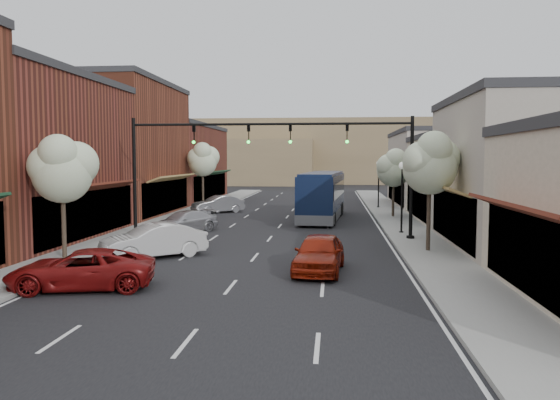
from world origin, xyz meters
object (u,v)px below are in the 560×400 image
(lamp_post_near, at_px, (402,186))
(parked_car_b, at_px, (154,241))
(coach_bus, at_px, (323,195))
(red_hatchback, at_px, (319,253))
(parked_car_c, at_px, (184,222))
(tree_right_far, at_px, (394,167))
(signal_mast_right, at_px, (369,159))
(tree_left_far, at_px, (203,159))
(tree_right_near, at_px, (431,162))
(signal_mast_left, at_px, (174,159))
(lamp_post_far, at_px, (379,176))
(parked_car_a, at_px, (81,269))
(tree_left_near, at_px, (62,168))
(parked_car_e, at_px, (218,204))

(lamp_post_near, xyz_separation_m, parked_car_b, (-12.48, -9.07, -2.20))
(coach_bus, distance_m, red_hatchback, 19.72)
(parked_car_b, distance_m, parked_car_c, 8.71)
(tree_right_far, height_order, parked_car_b, tree_right_far)
(signal_mast_right, bearing_deg, red_hatchback, -105.58)
(tree_left_far, bearing_deg, tree_right_near, -52.96)
(signal_mast_left, xyz_separation_m, parked_car_c, (-0.04, 2.08, -3.94))
(lamp_post_far, height_order, coach_bus, lamp_post_far)
(tree_left_far, bearing_deg, parked_car_b, -81.71)
(signal_mast_left, xyz_separation_m, lamp_post_far, (13.42, 20.00, -1.62))
(parked_car_b, bearing_deg, signal_mast_right, 83.59)
(signal_mast_right, xyz_separation_m, tree_right_far, (2.73, 11.95, -0.63))
(red_hatchback, bearing_deg, parked_car_a, -150.62)
(signal_mast_left, xyz_separation_m, red_hatchback, (8.72, -9.04, -3.84))
(tree_left_near, bearing_deg, tree_right_far, 50.31)
(tree_right_near, distance_m, red_hatchback, 8.11)
(tree_right_near, height_order, lamp_post_far, tree_right_near)
(tree_left_far, distance_m, parked_car_c, 16.55)
(lamp_post_far, bearing_deg, tree_left_near, -119.78)
(signal_mast_left, relative_size, parked_car_a, 1.62)
(tree_right_near, height_order, tree_left_near, tree_right_near)
(parked_car_a, height_order, parked_car_c, parked_car_a)
(signal_mast_right, bearing_deg, tree_left_far, 127.71)
(signal_mast_right, height_order, parked_car_a, signal_mast_right)
(signal_mast_left, relative_size, parked_car_e, 1.84)
(parked_car_a, height_order, parked_car_e, parked_car_e)
(red_hatchback, distance_m, parked_car_c, 14.16)
(signal_mast_left, distance_m, coach_bus, 13.87)
(red_hatchback, bearing_deg, tree_left_near, -179.79)
(tree_right_far, xyz_separation_m, parked_car_b, (-13.03, -18.51, -3.19))
(red_hatchback, height_order, parked_car_a, red_hatchback)
(parked_car_b, bearing_deg, parked_car_a, -43.91)
(signal_mast_left, distance_m, lamp_post_near, 13.75)
(tree_right_far, distance_m, parked_car_b, 22.86)
(tree_right_near, xyz_separation_m, tree_left_far, (-16.60, 22.00, 0.15))
(tree_left_far, height_order, lamp_post_near, tree_left_far)
(lamp_post_far, xyz_separation_m, parked_car_e, (-14.00, -5.28, -2.27))
(tree_right_far, height_order, lamp_post_near, tree_right_far)
(signal_mast_left, height_order, parked_car_c, signal_mast_left)
(parked_car_e, bearing_deg, lamp_post_far, 73.33)
(tree_right_near, bearing_deg, coach_bus, 110.56)
(coach_bus, bearing_deg, tree_right_near, -64.91)
(tree_left_far, xyz_separation_m, coach_bus, (11.09, -7.29, -2.73))
(signal_mast_right, xyz_separation_m, parked_car_e, (-11.82, 14.72, -3.89))
(lamp_post_far, xyz_separation_m, parked_car_a, (-13.02, -32.78, -2.30))
(tree_right_far, bearing_deg, signal_mast_left, -139.46)
(parked_car_a, distance_m, parked_car_c, 14.87)
(tree_right_near, height_order, tree_right_far, tree_right_near)
(tree_right_far, distance_m, parked_car_a, 28.40)
(signal_mast_left, bearing_deg, parked_car_a, -88.21)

